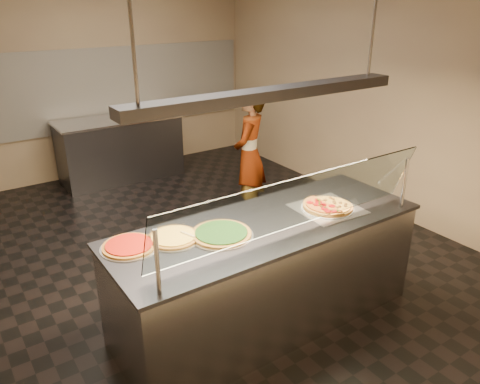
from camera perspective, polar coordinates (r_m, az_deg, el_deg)
ground at (r=5.30m, az=-5.14°, el=-6.72°), size 5.00×6.00×0.02m
wall_back at (r=7.49m, az=-17.26°, el=13.40°), size 5.00×0.02×3.00m
wall_right at (r=6.31m, az=15.08°, el=12.05°), size 0.02×6.00×3.00m
tile_band at (r=7.49m, az=-17.01°, el=11.87°), size 4.90×0.02×1.20m
serving_counter at (r=3.95m, az=3.24°, el=-9.79°), size 2.59×0.94×0.93m
sneeze_guard at (r=3.36m, az=7.06°, el=-1.38°), size 2.35×0.18×0.54m
perforated_tray at (r=4.02m, az=10.59°, el=-1.93°), size 0.54×0.54×0.01m
half_pizza_pepperoni at (r=3.95m, az=9.57°, el=-1.91°), size 0.24×0.43×0.05m
half_pizza_sausage at (r=4.08m, az=11.66°, el=-1.32°), size 0.23×0.43×0.04m
pizza_spinach at (r=3.53m, az=-2.35°, el=-5.04°), size 0.48×0.48×0.03m
pizza_cheese at (r=3.51m, az=-8.16°, el=-5.42°), size 0.41×0.41×0.03m
pizza_tomato at (r=3.45m, az=-13.39°, el=-6.40°), size 0.41×0.41×0.03m
pizza_spatula at (r=3.50m, az=-5.46°, el=-5.14°), size 0.23×0.22×0.02m
prep_table at (r=7.32m, az=-14.36°, el=5.17°), size 1.80×0.74×0.93m
worker at (r=5.72m, az=1.17°, el=4.55°), size 0.70×0.67×1.61m
heat_lamp_housing at (r=3.39m, az=3.80°, el=11.84°), size 2.30×0.18×0.08m
lamp_rod_left at (r=2.83m, az=-13.21°, el=20.28°), size 0.02×0.02×1.01m
lamp_rod_right at (r=4.03m, az=16.13°, el=20.59°), size 0.02×0.02×1.01m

